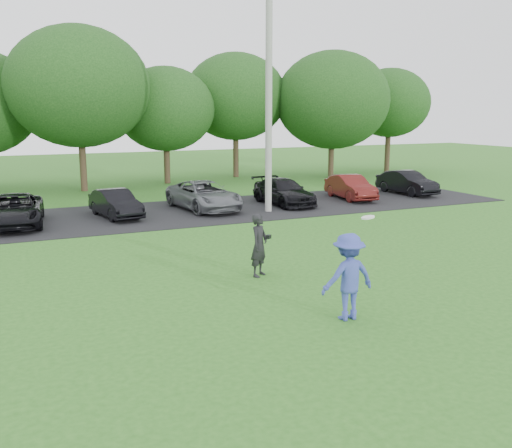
{
  "coord_description": "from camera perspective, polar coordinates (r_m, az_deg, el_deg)",
  "views": [
    {
      "loc": [
        -6.12,
        -10.04,
        4.26
      ],
      "look_at": [
        0.0,
        3.5,
        1.3
      ],
      "focal_mm": 40.0,
      "sensor_mm": 36.0,
      "label": 1
    }
  ],
  "objects": [
    {
      "name": "frisbee_player",
      "position": [
        11.92,
        9.2,
        -5.21
      ],
      "size": [
        1.18,
        0.69,
        2.2
      ],
      "color": "#3A47A3",
      "rests_on": "ground"
    },
    {
      "name": "ground",
      "position": [
        12.51,
        6.69,
        -8.73
      ],
      "size": [
        100.0,
        100.0,
        0.0
      ],
      "primitive_type": "plane",
      "color": "#2A631C",
      "rests_on": "ground"
    },
    {
      "name": "utility_pole",
      "position": [
        24.08,
        1.28,
        12.41
      ],
      "size": [
        0.28,
        0.28,
        9.48
      ],
      "primitive_type": "cylinder",
      "color": "#989994",
      "rests_on": "ground"
    },
    {
      "name": "tree_row",
      "position": [
        33.69,
        -11.47,
        12.16
      ],
      "size": [
        42.39,
        9.85,
        8.64
      ],
      "color": "#38281C",
      "rests_on": "ground"
    },
    {
      "name": "camera_bystander",
      "position": [
        14.82,
        0.33,
        -2.12
      ],
      "size": [
        0.72,
        0.69,
        1.66
      ],
      "color": "black",
      "rests_on": "ground"
    },
    {
      "name": "parked_cars",
      "position": [
        23.97,
        -10.91,
        2.33
      ],
      "size": [
        27.68,
        5.04,
        1.25
      ],
      "color": "#A3A6AA",
      "rests_on": "parking_lot"
    },
    {
      "name": "parking_lot",
      "position": [
        24.22,
        -9.29,
        1.03
      ],
      "size": [
        32.0,
        6.5,
        0.03
      ],
      "primitive_type": "cube",
      "color": "black",
      "rests_on": "ground"
    }
  ]
}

